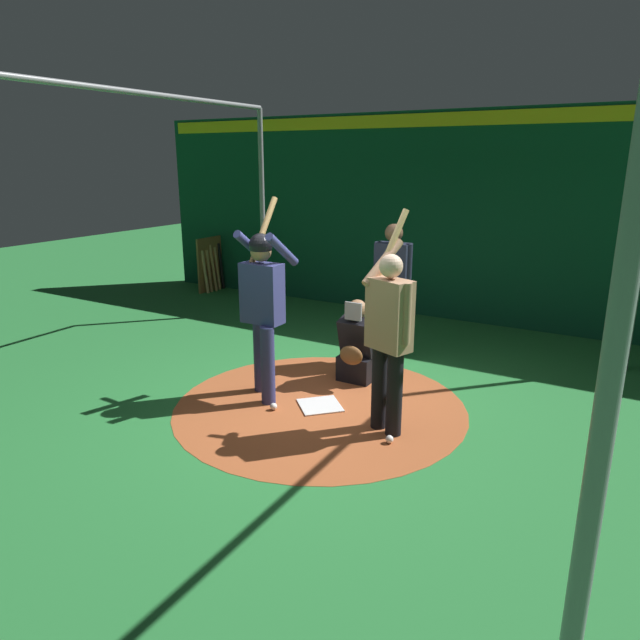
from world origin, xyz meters
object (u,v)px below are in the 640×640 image
Objects in this scene: home_plate at (320,405)px; umpire at (392,286)px; batter at (263,300)px; visitor at (389,331)px; catcher at (358,349)px; baseball_1 at (389,439)px; bat_rack at (217,264)px; baseball_0 at (274,406)px.

home_plate is 0.24× the size of umpire.
visitor is (0.09, 1.48, -0.10)m from batter.
batter is 1.34m from catcher.
baseball_1 is at bearing 37.42° from catcher.
catcher is at bearing -5.57° from umpire.
visitor is (1.02, 0.82, 0.61)m from catcher.
batter is at bearing 45.15° from bat_rack.
visitor is at bearing 79.54° from home_plate.
baseball_1 is (0.23, 0.14, -0.95)m from visitor.
baseball_1 is (0.32, 1.62, -1.05)m from batter.
batter is 1.87m from umpire.
umpire is 23.84× the size of baseball_0.
catcher is at bearing 57.02° from bat_rack.
home_plate is 6.02m from bat_rack.
visitor is at bearing 53.54° from bat_rack.
baseball_0 reaches higher than home_plate.
umpire is (-1.65, 0.08, 0.98)m from home_plate.
baseball_1 is at bearing 23.38° from umpire.
umpire reaches higher than home_plate.
visitor is at bearing 38.73° from catcher.
visitor is at bearing -148.95° from baseball_1.
catcher is 0.56× the size of umpire.
umpire is 1.95m from visitor.
batter is at bearing -101.09° from baseball_1.
batter is 1.49m from visitor.
home_plate is 1.29m from visitor.
bat_rack is (-2.20, -4.68, -0.50)m from umpire.
home_plate is 0.40× the size of bat_rack.
catcher is 13.24× the size of baseball_0.
baseball_0 is at bearing -92.42° from baseball_1.
visitor is 6.76m from bat_rack.
visitor is at bearing 98.37° from baseball_0.
home_plate is 0.49m from baseball_0.
catcher is (-0.86, 0.01, 0.37)m from home_plate.
umpire is at bearing 167.16° from baseball_0.
batter is 1.21× the size of umpire.
umpire reaches higher than baseball_1.
umpire reaches higher than catcher.
bat_rack is at bearing -115.22° from umpire.
baseball_1 reaches higher than home_plate.
bat_rack is at bearing -129.96° from home_plate.
umpire reaches higher than bat_rack.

